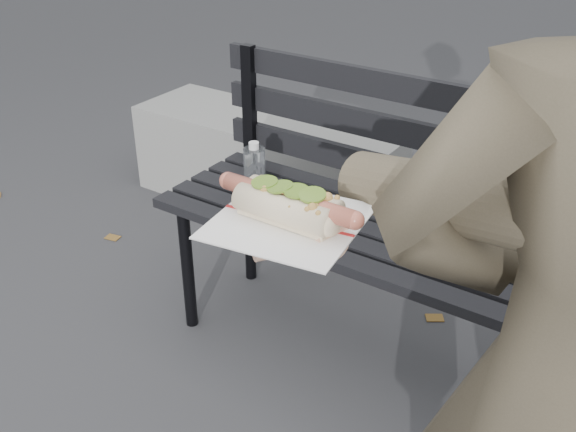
{
  "coord_description": "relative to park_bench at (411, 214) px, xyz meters",
  "views": [
    {
      "loc": [
        0.54,
        -0.61,
        1.45
      ],
      "look_at": [
        0.11,
        0.04,
        1.01
      ],
      "focal_mm": 42.0,
      "sensor_mm": 36.0,
      "label": 1
    }
  ],
  "objects": [
    {
      "name": "park_bench",
      "position": [
        0.0,
        0.0,
        0.0
      ],
      "size": [
        1.5,
        0.44,
        0.88
      ],
      "color": "black",
      "rests_on": "ground"
    },
    {
      "name": "concrete_block",
      "position": [
        -0.95,
        0.62,
        -0.32
      ],
      "size": [
        1.2,
        0.4,
        0.4
      ],
      "primitive_type": "cube",
      "color": "slate",
      "rests_on": "ground"
    },
    {
      "name": "held_hotdog",
      "position": [
        0.39,
        -0.86,
        0.52
      ],
      "size": [
        0.63,
        0.31,
        0.2
      ],
      "color": "#463E2F"
    }
  ]
}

